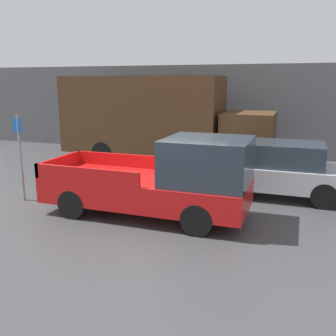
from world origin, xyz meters
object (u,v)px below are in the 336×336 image
car (273,169)px  parking_sign (20,153)px  delivery_truck (156,118)px  pickup_truck (164,180)px

car → parking_sign: bearing=-156.4°
car → delivery_truck: bearing=147.4°
delivery_truck → parking_sign: size_ratio=3.52×
car → parking_sign: 7.48m
delivery_truck → car: bearing=-32.6°
pickup_truck → parking_sign: parking_sign is taller
pickup_truck → delivery_truck: size_ratio=0.60×
car → parking_sign: parking_sign is taller
car → delivery_truck: (-5.09, 3.26, 1.09)m
pickup_truck → delivery_truck: delivery_truck is taller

